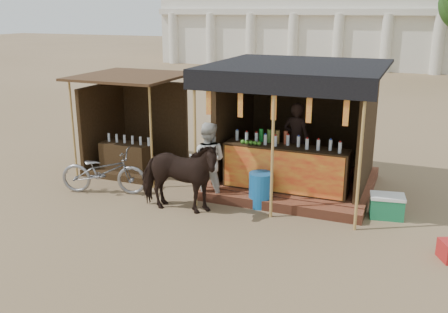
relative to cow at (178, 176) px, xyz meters
name	(u,v)px	position (x,y,z in m)	size (l,w,h in m)	color
ground	(190,241)	(0.78, -1.13, -0.74)	(120.00, 120.00, 0.00)	#846B4C
main_stall	(295,144)	(1.77, 2.23, 0.29)	(3.60, 3.61, 2.78)	brown
secondary_stall	(131,135)	(-2.39, 2.11, 0.11)	(2.40, 2.40, 2.38)	#352313
cow	(178,176)	(0.00, 0.00, 0.00)	(0.79, 1.74, 1.47)	black
motorbike	(104,171)	(-1.99, 0.33, -0.24)	(0.66, 1.88, 0.99)	gray
bystander	(207,161)	(0.24, 0.87, 0.09)	(0.81, 0.63, 1.66)	silver
blue_barrel	(261,190)	(1.42, 0.87, -0.38)	(0.49, 0.49, 0.71)	#165FA6
cooler	(387,206)	(3.86, 1.24, -0.50)	(0.70, 0.53, 0.46)	#1A7648
background_building	(349,7)	(-1.22, 28.82, 3.24)	(26.00, 7.45, 8.18)	silver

